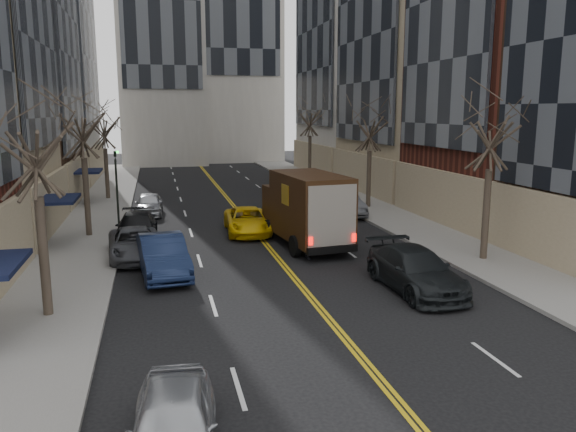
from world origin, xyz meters
name	(u,v)px	position (x,y,z in m)	size (l,w,h in m)	color
ground	(407,413)	(0.00, 0.00, 0.00)	(160.00, 160.00, 0.00)	black
sidewalk_left	(98,213)	(-9.00, 27.00, 0.07)	(4.00, 66.00, 0.15)	slate
sidewalk_right	(360,203)	(9.00, 27.00, 0.07)	(4.00, 66.00, 0.15)	slate
streetwall_right	(430,1)	(16.38, 32.20, 15.09)	(12.26, 49.00, 34.00)	#4C301E
tree_lf_near	(33,123)	(-8.80, 8.00, 6.24)	(3.20, 3.20, 8.41)	#382D23
tree_lf_mid	(81,111)	(-8.80, 20.00, 6.60)	(3.20, 3.20, 8.91)	#382D23
tree_lf_far	(103,118)	(-8.80, 33.00, 6.02)	(3.20, 3.20, 8.12)	#382D23
tree_rt_near	(493,114)	(8.80, 11.00, 6.45)	(3.20, 3.20, 8.71)	#382D23
tree_rt_mid	(370,117)	(8.80, 25.00, 6.17)	(3.20, 3.20, 8.32)	#382D23
tree_rt_far	(310,109)	(8.80, 40.00, 6.74)	(3.20, 3.20, 9.11)	#382D23
traffic_signal	(116,179)	(-7.39, 22.00, 2.82)	(0.29, 0.26, 4.70)	black
ups_truck	(306,209)	(1.85, 15.59, 1.84)	(3.28, 6.89, 3.64)	black
observer_sedan	(415,270)	(4.01, 7.95, 0.78)	(2.33, 5.44, 1.56)	black
taxi	(248,221)	(-0.48, 19.13, 0.69)	(2.30, 4.99, 1.39)	#E8BB09
pedestrian	(308,238)	(1.31, 13.23, 0.95)	(0.69, 0.45, 1.89)	black
parked_lf_a	(174,425)	(-5.10, -0.49, 0.70)	(1.66, 4.13, 1.41)	#B0B3B8
parked_lf_b	(163,256)	(-5.10, 12.06, 0.82)	(1.74, 4.99, 1.64)	#131F3E
parked_lf_c	(135,244)	(-6.30, 15.07, 0.68)	(2.25, 4.89, 1.36)	#484A50
parked_lf_d	(137,228)	(-6.30, 18.48, 0.72)	(2.01, 4.95, 1.44)	black
parked_lf_e	(149,204)	(-5.76, 25.89, 0.71)	(1.68, 4.17, 1.42)	#AAADB2
parked_rt_a	(343,203)	(6.30, 23.01, 0.79)	(1.68, 4.81, 1.58)	#4B4D52
parked_rt_b	(326,196)	(6.30, 26.72, 0.69)	(2.28, 4.94, 1.37)	#96999C
parked_rt_c	(302,185)	(6.30, 33.38, 0.63)	(1.78, 4.37, 1.27)	black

